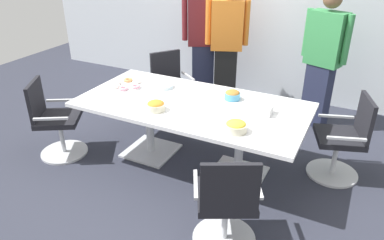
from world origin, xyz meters
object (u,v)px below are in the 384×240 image
person_standing_1 (226,43)px  donut_platter (127,85)px  office_chair_0 (54,123)px  office_chair_2 (343,142)px  snack_bowl_chips_orange (156,106)px  person_standing_2 (323,58)px  conference_table (192,114)px  office_chair_3 (171,89)px  plate_stack (163,86)px  person_standing_0 (203,38)px  snack_bowl_chips_yellow (236,126)px  snack_bowl_pretzels (232,95)px  office_chair_1 (226,206)px  napkin_pile (264,110)px

person_standing_1 → donut_platter: (-0.61, -1.59, -0.18)m
office_chair_0 → office_chair_2: bearing=78.4°
snack_bowl_chips_orange → donut_platter: snack_bowl_chips_orange is taller
office_chair_2 → person_standing_2: size_ratio=0.51×
conference_table → office_chair_3: bearing=130.3°
plate_stack → person_standing_0: bearing=96.2°
person_standing_0 → office_chair_0: bearing=41.3°
office_chair_3 → snack_bowl_chips_yellow: 2.01m
office_chair_3 → snack_bowl_chips_orange: office_chair_3 is taller
person_standing_2 → snack_bowl_chips_orange: (-1.29, -1.95, -0.13)m
conference_table → snack_bowl_pretzels: snack_bowl_pretzels is taller
office_chair_1 → snack_bowl_chips_yellow: size_ratio=4.51×
office_chair_1 → plate_stack: size_ratio=3.84×
person_standing_2 → donut_platter: size_ratio=4.73×
office_chair_1 → person_standing_1: person_standing_1 is taller
snack_bowl_chips_yellow → donut_platter: bearing=163.2°
office_chair_2 → person_standing_0: bearing=43.3°
office_chair_1 → snack_bowl_chips_orange: size_ratio=4.79×
office_chair_1 → office_chair_2: (0.72, 1.48, 0.00)m
office_chair_3 → person_standing_0: person_standing_0 is taller
office_chair_2 → plate_stack: office_chair_2 is taller
plate_stack → napkin_pile: size_ratio=1.52×
person_standing_0 → office_chair_3: bearing=49.5°
office_chair_0 → office_chair_3: 1.63m
person_standing_2 → plate_stack: size_ratio=7.48×
office_chair_2 → person_standing_1: size_ratio=0.50×
snack_bowl_chips_orange → office_chair_2: bearing=25.2°
office_chair_2 → snack_bowl_pretzels: 1.25m
office_chair_3 → person_standing_1: bearing=179.8°
office_chair_2 → person_standing_2: person_standing_2 is taller
conference_table → snack_bowl_chips_orange: bearing=-127.7°
donut_platter → napkin_pile: 1.65m
person_standing_2 → snack_bowl_pretzels: size_ratio=10.25×
office_chair_0 → office_chair_1: size_ratio=1.00×
person_standing_1 → plate_stack: bearing=60.6°
conference_table → person_standing_2: (1.05, 1.63, 0.30)m
plate_stack → office_chair_0: bearing=-143.0°
snack_bowl_chips_yellow → office_chair_0: bearing=-176.2°
conference_table → napkin_pile: 0.77m
office_chair_3 → snack_bowl_chips_yellow: (1.44, -1.34, 0.40)m
plate_stack → napkin_pile: (1.25, -0.16, 0.02)m
person_standing_0 → snack_bowl_pretzels: bearing=98.5°
office_chair_1 → plate_stack: (-1.29, 1.22, 0.37)m
office_chair_2 → office_chair_3: 2.37m
person_standing_1 → plate_stack: (-0.21, -1.43, -0.18)m
conference_table → office_chair_2: (1.51, 0.51, -0.22)m
snack_bowl_chips_yellow → napkin_pile: (0.12, 0.46, -0.01)m
office_chair_2 → snack_bowl_chips_orange: size_ratio=4.79×
conference_table → office_chair_3: 1.28m
snack_bowl_chips_orange → snack_bowl_pretzels: snack_bowl_pretzels is taller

